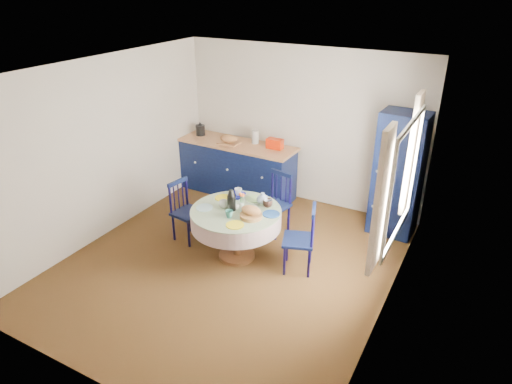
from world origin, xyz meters
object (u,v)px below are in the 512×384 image
chair_far (275,203)px  dining_table (237,218)px  kitchen_counter (237,168)px  chair_right (301,239)px  mug_d (238,192)px  mug_a (224,204)px  mug_c (268,203)px  pantry_cabinet (398,175)px  mug_b (229,214)px  cobalt_bowl (237,196)px  chair_left (186,210)px

chair_far → dining_table: bearing=-86.8°
kitchen_counter → chair_right: (1.87, -1.57, -0.02)m
mug_d → dining_table: bearing=-62.4°
chair_far → mug_d: (-0.34, -0.47, 0.30)m
chair_right → mug_a: size_ratio=7.26×
chair_far → mug_a: size_ratio=7.37×
kitchen_counter → mug_c: 1.98m
mug_a → mug_d: same height
pantry_cabinet → mug_d: pantry_cabinet is taller
mug_d → pantry_cabinet: bearing=34.5°
chair_far → mug_b: 1.12m
kitchen_counter → chair_far: 1.43m
mug_a → cobalt_bowl: bearing=89.4°
chair_far → chair_right: 1.02m
mug_c → cobalt_bowl: bearing=175.4°
mug_d → mug_c: bearing=-13.2°
chair_far → mug_a: (-0.32, -0.87, 0.30)m
dining_table → cobalt_bowl: size_ratio=5.25×
chair_far → chair_right: size_ratio=1.02×
pantry_cabinet → cobalt_bowl: size_ratio=8.07×
chair_right → mug_b: size_ratio=8.81×
kitchen_counter → chair_right: kitchen_counter is taller
kitchen_counter → chair_right: bearing=-38.8°
kitchen_counter → chair_left: (0.14, -1.64, -0.03)m
mug_c → mug_a: bearing=-150.0°
dining_table → chair_left: 0.90m
pantry_cabinet → chair_right: bearing=-114.5°
kitchen_counter → mug_c: size_ratio=15.87×
mug_a → mug_d: size_ratio=1.19×
chair_right → mug_b: bearing=-86.2°
dining_table → chair_far: (0.13, 0.86, -0.13)m
cobalt_bowl → kitchen_counter: bearing=120.6°
mug_b → dining_table: bearing=95.0°
chair_far → mug_a: 0.98m
mug_a → chair_left: bearing=172.4°
pantry_cabinet → chair_right: 1.78m
mug_a → pantry_cabinet: bearing=42.5°
chair_far → mug_a: chair_far is taller
kitchen_counter → mug_b: (1.03, -1.93, 0.29)m
kitchen_counter → mug_b: bearing=-60.5°
kitchen_counter → mug_b: kitchen_counter is taller
chair_right → cobalt_bowl: 1.09m
chair_left → mug_d: size_ratio=8.42×
chair_right → pantry_cabinet: bearing=133.4°
mug_d → mug_b: bearing=-69.6°
pantry_cabinet → mug_b: bearing=-127.9°
mug_c → dining_table: bearing=-138.6°
dining_table → chair_right: dining_table is taller
chair_left → chair_right: chair_right is taller
dining_table → mug_c: 0.45m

